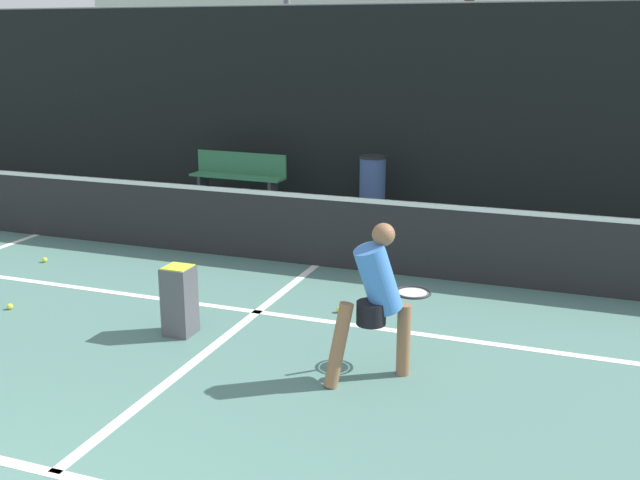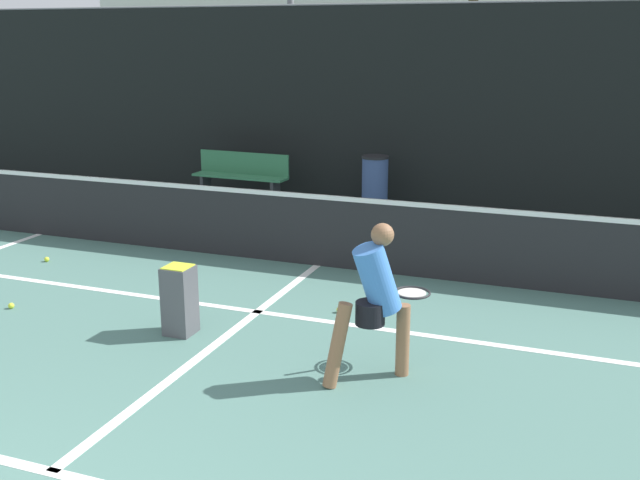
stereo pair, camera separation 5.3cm
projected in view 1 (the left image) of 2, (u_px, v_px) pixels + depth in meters
The scene contains 14 objects.
court_baseline_near at pixel (53, 473), 5.14m from camera, with size 11.00×0.10×0.01m, color white.
court_service_line at pixel (257, 312), 8.14m from camera, with size 8.25×0.10×0.01m, color white.
court_center_mark at pixel (226, 337), 7.47m from camera, with size 0.10×5.14×0.01m, color white.
net at pixel (316, 228), 9.66m from camera, with size 11.09×0.09×1.07m.
fence_back at pixel (399, 106), 13.10m from camera, with size 24.00×0.06×3.45m.
player_practicing at pixel (377, 296), 6.37m from camera, with size 0.84×1.07×1.41m.
tennis_ball_scattered_0 at pixel (339, 310), 8.12m from camera, with size 0.07×0.07×0.07m, color #D1E033.
tennis_ball_scattered_2 at pixel (45, 260), 9.92m from camera, with size 0.07×0.07×0.07m, color #D1E033.
tennis_ball_scattered_3 at pixel (10, 306), 8.22m from camera, with size 0.07×0.07×0.07m, color #D1E033.
ball_hopper at pixel (179, 299), 7.46m from camera, with size 0.28×0.28×0.71m.
courtside_bench at pixel (239, 174), 13.59m from camera, with size 1.82×0.46×0.86m.
trash_bin at pixel (372, 182), 12.91m from camera, with size 0.47×0.47×0.92m.
parked_car at pixel (306, 136), 17.77m from camera, with size 1.78×4.13×1.43m.
building_far at pixel (514, 41), 28.40m from camera, with size 36.00×2.40×5.43m, color beige.
Camera 1 is at (3.30, -1.72, 2.91)m, focal length 42.00 mm.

